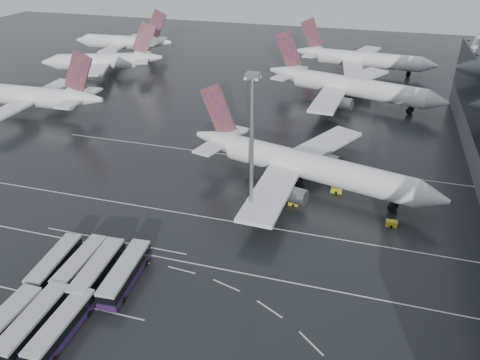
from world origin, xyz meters
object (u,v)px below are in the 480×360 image
(bus_row_near_a, at_px, (55,263))
(bus_row_near_c, at_px, (98,270))
(bus_row_near_d, at_px, (125,273))
(gse_cart_belly_a, at_px, (392,223))
(jet_remote_mid, at_px, (105,61))
(jet_remote_far, at_px, (125,42))
(bus_row_near_b, at_px, (81,264))
(bus_row_far_a, at_px, (2,327))
(bus_row_far_b, at_px, (33,323))
(gse_cart_belly_c, at_px, (294,202))
(airliner_gate_c, at_px, (361,60))
(jet_remote_west, at_px, (35,97))
(floodlight_mast, at_px, (252,135))
(bus_row_far_c, at_px, (61,327))
(gse_cart_belly_e, at_px, (337,190))
(airliner_gate_b, at_px, (349,87))
(airliner_main, at_px, (304,165))

(bus_row_near_a, height_order, bus_row_near_c, bus_row_near_c)
(bus_row_near_d, height_order, gse_cart_belly_a, bus_row_near_d)
(jet_remote_mid, xyz_separation_m, jet_remote_far, (-8.36, 30.47, 0.01))
(bus_row_near_b, xyz_separation_m, bus_row_far_a, (-2.52, -15.02, 0.16))
(bus_row_far_a, relative_size, bus_row_far_b, 1.02)
(bus_row_near_c, xyz_separation_m, gse_cart_belly_c, (25.62, 31.41, -1.29))
(bus_row_near_a, relative_size, bus_row_near_c, 0.94)
(bus_row_near_c, xyz_separation_m, bus_row_far_a, (-6.15, -14.33, 0.03))
(airliner_gate_c, distance_m, jet_remote_west, 116.46)
(bus_row_far_b, xyz_separation_m, floodlight_mast, (21.65, 34.59, 16.52))
(jet_remote_far, relative_size, bus_row_far_b, 3.28)
(bus_row_far_b, bearing_deg, jet_remote_far, 22.48)
(jet_remote_far, bearing_deg, bus_row_far_c, 111.93)
(gse_cart_belly_c, bearing_deg, jet_remote_far, 132.42)
(jet_remote_far, bearing_deg, bus_row_near_c, 113.34)
(bus_row_near_a, height_order, bus_row_near_d, bus_row_near_d)
(airliner_gate_c, xyz_separation_m, jet_remote_far, (-100.56, -0.39, 0.25))
(bus_row_near_c, xyz_separation_m, bus_row_far_c, (1.58, -11.90, -0.08))
(bus_row_near_b, bearing_deg, gse_cart_belly_a, -61.27)
(bus_row_near_a, distance_m, bus_row_near_c, 7.72)
(jet_remote_west, distance_m, bus_row_far_c, 94.19)
(jet_remote_west, xyz_separation_m, jet_remote_far, (-10.80, 73.81, -0.22))
(floodlight_mast, xyz_separation_m, gse_cart_belly_e, (14.31, 16.78, -17.72))
(airliner_gate_b, xyz_separation_m, bus_row_near_b, (-33.92, -97.54, -3.38))
(bus_row_near_b, relative_size, bus_row_far_a, 0.92)
(bus_row_far_a, relative_size, gse_cart_belly_c, 6.73)
(gse_cart_belly_c, bearing_deg, airliner_gate_b, 86.00)
(gse_cart_belly_c, bearing_deg, jet_remote_mid, 139.75)
(bus_row_far_b, distance_m, gse_cart_belly_e, 62.72)
(bus_row_far_c, bearing_deg, bus_row_near_c, 6.65)
(jet_remote_far, distance_m, bus_row_near_a, 148.31)
(jet_remote_west, bearing_deg, airliner_gate_c, -142.16)
(bus_row_near_c, relative_size, gse_cart_belly_e, 5.97)
(airliner_main, height_order, bus_row_near_d, airliner_main)
(jet_remote_mid, distance_m, floodlight_mast, 115.08)
(airliner_gate_b, distance_m, gse_cart_belly_e, 59.49)
(airliner_gate_b, height_order, gse_cart_belly_a, airliner_gate_b)
(jet_remote_west, height_order, floodlight_mast, floodlight_mast)
(bus_row_near_c, height_order, bus_row_far_a, bus_row_far_a)
(bus_row_near_a, bearing_deg, airliner_gate_b, -25.94)
(airliner_main, relative_size, jet_remote_far, 1.27)
(airliner_gate_b, relative_size, bus_row_near_a, 4.43)
(gse_cart_belly_a, bearing_deg, airliner_main, 150.22)
(bus_row_far_a, distance_m, gse_cart_belly_c, 55.70)
(airliner_gate_b, height_order, bus_row_near_c, airliner_gate_b)
(jet_remote_mid, bearing_deg, airliner_gate_b, 154.90)
(airliner_gate_c, bearing_deg, floodlight_mast, -91.46)
(airliner_main, height_order, jet_remote_mid, airliner_main)
(airliner_gate_b, relative_size, jet_remote_mid, 1.33)
(jet_remote_mid, relative_size, bus_row_near_a, 3.33)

